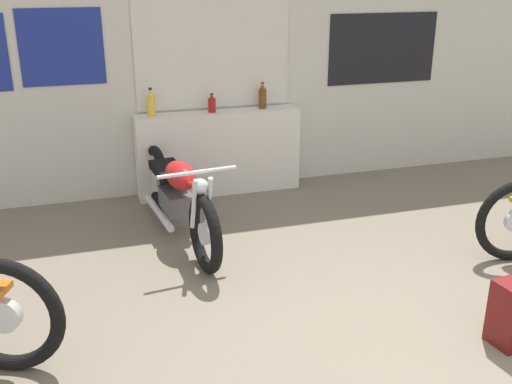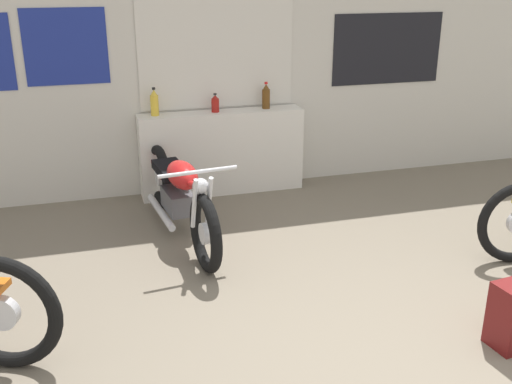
# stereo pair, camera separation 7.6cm
# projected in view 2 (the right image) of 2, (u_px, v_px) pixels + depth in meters

# --- Properties ---
(wall_back) EXTENTS (10.00, 0.07, 2.80)m
(wall_back) POSITION_uv_depth(u_px,v_px,m) (250.00, 56.00, 6.24)
(wall_back) COLOR beige
(wall_back) RESTS_ON ground_plane
(sill_counter) EXTENTS (1.72, 0.28, 0.88)m
(sill_counter) POSITION_uv_depth(u_px,v_px,m) (222.00, 152.00, 6.32)
(sill_counter) COLOR silver
(sill_counter) RESTS_ON ground_plane
(bottle_leftmost) EXTENTS (0.08, 0.08, 0.28)m
(bottle_leftmost) POSITION_uv_depth(u_px,v_px,m) (154.00, 103.00, 5.96)
(bottle_leftmost) COLOR gold
(bottle_leftmost) RESTS_ON sill_counter
(bottle_left_center) EXTENTS (0.08, 0.08, 0.19)m
(bottle_left_center) POSITION_uv_depth(u_px,v_px,m) (215.00, 104.00, 6.12)
(bottle_left_center) COLOR maroon
(bottle_left_center) RESTS_ON sill_counter
(bottle_center) EXTENTS (0.08, 0.08, 0.28)m
(bottle_center) POSITION_uv_depth(u_px,v_px,m) (266.00, 97.00, 6.27)
(bottle_center) COLOR #5B3814
(bottle_center) RESTS_ON sill_counter
(motorcycle_red) EXTENTS (0.64, 2.10, 0.80)m
(motorcycle_red) POSITION_uv_depth(u_px,v_px,m) (179.00, 193.00, 5.29)
(motorcycle_red) COLOR black
(motorcycle_red) RESTS_ON ground_plane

